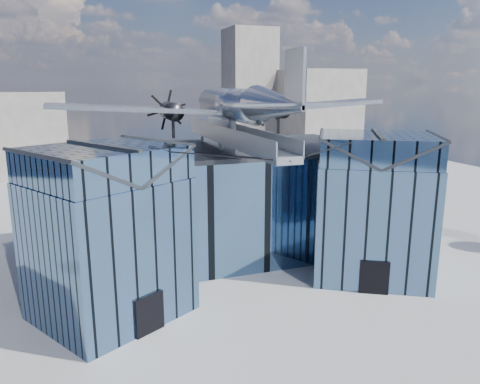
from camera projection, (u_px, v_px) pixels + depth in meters
name	position (u px, v px, depth m)	size (l,w,h in m)	color
ground_plane	(248.00, 286.00, 37.04)	(120.00, 120.00, 0.00)	gray
museum	(225.00, 201.00, 41.10)	(32.88, 24.50, 17.60)	#476991
bg_towers	(154.00, 116.00, 81.50)	(77.00, 24.50, 26.00)	slate
tree_side_e	(418.00, 181.00, 58.45)	(4.44, 4.44, 5.38)	black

